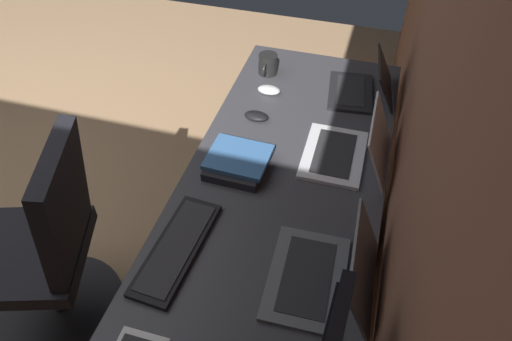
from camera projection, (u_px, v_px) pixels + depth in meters
name	position (u px, v px, depth m)	size (l,w,h in m)	color
wall_back	(451.00, 71.00, 1.24)	(4.63, 0.10, 2.60)	brown
desk	(270.00, 229.00, 1.66)	(2.20, 0.74, 0.73)	#38383D
drawer_pedestal	(284.00, 249.00, 1.99)	(0.40, 0.51, 0.69)	#38383D
laptop_leftmost	(364.00, 86.00, 2.10)	(0.32, 0.31, 0.18)	black
laptop_left	(352.00, 149.00, 1.80)	(0.33, 0.32, 0.22)	silver
laptop_center	(329.00, 274.00, 1.40)	(0.36, 0.33, 0.22)	#595B60
keyboard_spare	(177.00, 248.00, 1.52)	(0.43, 0.17, 0.02)	black
mouse_main	(269.00, 90.00, 2.13)	(0.06, 0.10, 0.03)	silver
mouse_spare	(256.00, 116.00, 2.00)	(0.06, 0.10, 0.03)	black
book_stack_near	(238.00, 161.00, 1.79)	(0.23, 0.24, 0.05)	black
coffee_mug	(268.00, 64.00, 2.22)	(0.13, 0.09, 0.10)	black
office_chair	(50.00, 255.00, 1.84)	(0.56, 0.60, 0.97)	black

